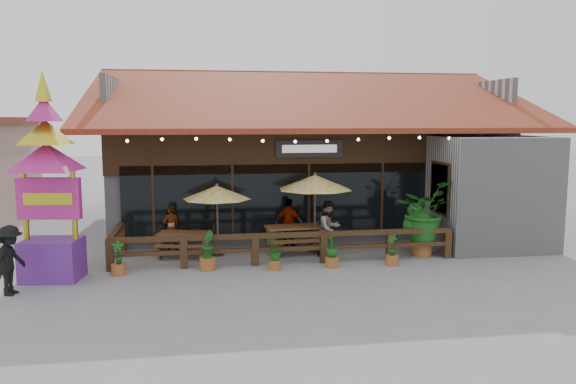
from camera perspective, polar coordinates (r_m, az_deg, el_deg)
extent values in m
plane|color=gray|center=(17.08, 4.93, -6.68)|extent=(100.00, 100.00, 0.00)
cube|color=#9D9DA1|center=(23.53, 0.99, 2.18)|extent=(14.00, 10.00, 4.00)
cube|color=#321D10|center=(18.20, -0.99, 4.42)|extent=(11.00, 0.16, 1.60)
cube|color=black|center=(18.35, -0.97, -0.89)|extent=(10.00, 0.12, 2.40)
cube|color=#FFC372|center=(18.55, -1.05, -0.80)|extent=(9.80, 0.05, 2.20)
cube|color=#9D9DA1|center=(19.24, 19.91, -0.05)|extent=(3.50, 2.70, 3.60)
cube|color=#B1321C|center=(18.28, 15.17, 0.40)|extent=(0.06, 1.20, 1.50)
cube|color=#321D10|center=(18.28, 15.14, 0.40)|extent=(0.04, 1.34, 1.64)
cube|color=#953921|center=(20.00, 2.71, 9.56)|extent=(15.50, 7.05, 2.37)
cube|color=#953921|center=(26.89, -0.25, 9.03)|extent=(15.50, 7.05, 2.37)
cube|color=#953921|center=(23.50, 1.02, 11.99)|extent=(15.50, 0.30, 0.12)
cube|color=#9D9DA1|center=(23.31, -16.41, 8.48)|extent=(0.20, 9.00, 1.80)
cube|color=#9D9DA1|center=(25.55, 16.85, 8.34)|extent=(0.20, 9.00, 1.80)
cube|color=black|center=(18.24, 2.18, 4.43)|extent=(2.20, 0.10, 0.55)
cube|color=silver|center=(18.19, 2.22, 4.42)|extent=(1.80, 0.02, 0.25)
cube|color=#321D10|center=(18.22, -13.52, -1.15)|extent=(0.08, 0.08, 2.40)
cube|color=#321D10|center=(18.18, -5.65, -1.00)|extent=(0.08, 0.08, 2.40)
cube|color=#321D10|center=(18.47, 2.12, -0.84)|extent=(0.08, 0.08, 2.40)
cube|color=#321D10|center=(19.09, 9.51, -0.66)|extent=(0.08, 0.08, 2.40)
sphere|color=#F5C887|center=(16.32, -16.02, 5.02)|extent=(0.09, 0.09, 0.09)
sphere|color=#F5C887|center=(16.23, -12.68, 5.25)|extent=(0.09, 0.09, 0.09)
sphere|color=#F5C887|center=(16.19, -9.31, 5.36)|extent=(0.09, 0.09, 0.09)
sphere|color=#F5C887|center=(16.21, -5.94, 5.33)|extent=(0.09, 0.09, 0.09)
sphere|color=#F5C887|center=(16.28, -2.58, 5.22)|extent=(0.09, 0.09, 0.09)
sphere|color=#F5C887|center=(16.41, 0.74, 5.15)|extent=(0.09, 0.09, 0.09)
sphere|color=#F5C887|center=(16.59, 3.99, 5.19)|extent=(0.09, 0.09, 0.09)
sphere|color=#F5C887|center=(16.82, 7.16, 5.31)|extent=(0.09, 0.09, 0.09)
sphere|color=#F5C887|center=(17.10, 10.24, 5.42)|extent=(0.09, 0.09, 0.09)
sphere|color=#F5C887|center=(17.43, 13.21, 5.41)|extent=(0.09, 0.09, 0.09)
sphere|color=#F5C887|center=(17.81, 16.06, 5.26)|extent=(0.09, 0.09, 0.09)
cube|color=#422C17|center=(16.24, -17.64, -6.12)|extent=(0.20, 0.20, 0.90)
cube|color=#422C17|center=(16.04, -10.53, -6.05)|extent=(0.20, 0.20, 0.90)
cube|color=#422C17|center=(16.09, -3.36, -5.89)|extent=(0.20, 0.20, 0.90)
cube|color=#422C17|center=(16.39, 3.65, -5.65)|extent=(0.20, 0.20, 0.90)
cube|color=#422C17|center=(16.92, 10.31, -5.34)|extent=(0.20, 0.20, 0.90)
cube|color=#422C17|center=(17.58, 15.89, -5.02)|extent=(0.20, 0.20, 0.90)
cube|color=#422C17|center=(16.11, -0.18, -4.41)|extent=(9.80, 0.16, 0.14)
cube|color=#422C17|center=(16.20, -0.18, -5.79)|extent=(9.80, 0.12, 0.12)
cube|color=#422C17|center=(17.36, -17.06, -3.88)|extent=(0.16, 2.50, 0.14)
cube|color=#422C17|center=(18.56, -16.50, -4.40)|extent=(0.20, 0.20, 0.90)
cylinder|color=brown|center=(17.26, -7.18, -3.02)|extent=(0.05, 0.05, 2.08)
cone|color=yellow|center=(17.12, -7.23, -0.03)|extent=(2.43, 2.43, 0.41)
sphere|color=brown|center=(17.09, -7.24, 0.72)|extent=(0.09, 0.09, 0.09)
cylinder|color=black|center=(17.47, -7.12, -6.29)|extent=(0.40, 0.40, 0.05)
cylinder|color=brown|center=(17.66, 2.75, -2.29)|extent=(0.06, 0.06, 2.35)
cone|color=yellow|center=(17.51, 2.77, 1.00)|extent=(2.93, 2.93, 0.46)
sphere|color=brown|center=(17.48, 2.78, 1.83)|extent=(0.10, 0.10, 0.10)
cylinder|color=black|center=(17.88, 2.73, -5.91)|extent=(0.45, 0.45, 0.06)
cube|color=brown|center=(17.36, -10.51, -4.13)|extent=(1.66, 1.03, 0.06)
cube|color=brown|center=(17.61, -12.62, -5.21)|extent=(0.22, 0.68, 0.71)
cube|color=brown|center=(17.29, -8.30, -5.34)|extent=(0.22, 0.68, 0.71)
cube|color=brown|center=(16.92, -10.91, -5.44)|extent=(1.56, 0.58, 0.05)
cube|color=brown|center=(17.93, -10.08, -4.70)|extent=(1.56, 0.58, 0.05)
cube|color=brown|center=(17.54, 0.58, -3.57)|extent=(1.81, 0.96, 0.07)
cube|color=brown|center=(17.46, -1.87, -4.98)|extent=(0.15, 0.77, 0.81)
cube|color=brown|center=(17.82, 2.97, -4.73)|extent=(0.15, 0.77, 0.81)
cube|color=brown|center=(17.04, 1.07, -5.02)|extent=(1.77, 0.45, 0.05)
cube|color=brown|center=(18.18, 0.11, -4.23)|extent=(1.77, 0.45, 0.05)
cube|color=#60268C|center=(15.89, -22.81, -6.34)|extent=(1.55, 1.25, 1.07)
cube|color=#B72180|center=(15.60, -23.10, -0.61)|extent=(1.62, 0.44, 1.07)
cube|color=gold|center=(15.48, -23.22, -0.67)|extent=(1.24, 0.19, 0.31)
cylinder|color=gold|center=(15.79, -25.26, -1.28)|extent=(0.14, 0.14, 1.78)
cylinder|color=gold|center=(15.48, -20.84, -1.22)|extent=(0.14, 0.14, 1.78)
pyramid|color=#B72180|center=(15.48, -23.37, 4.62)|extent=(2.40, 2.40, 0.71)
pyramid|color=gold|center=(15.47, -23.48, 6.76)|extent=(1.70, 1.70, 0.62)
pyramid|color=#B72180|center=(15.48, -23.60, 8.90)|extent=(1.10, 1.10, 0.62)
pyramid|color=gold|center=(15.52, -23.73, 11.36)|extent=(0.50, 0.50, 0.80)
cylinder|color=brown|center=(17.77, 13.44, -5.54)|extent=(0.62, 0.62, 0.45)
imported|color=#1D5D1A|center=(17.55, 13.55, -1.85)|extent=(2.22, 2.20, 1.86)
sphere|color=#1D5D1A|center=(17.58, 14.11, -3.02)|extent=(0.62, 0.62, 0.62)
sphere|color=#1D5D1A|center=(17.66, 12.99, -2.26)|extent=(0.54, 0.54, 0.54)
imported|color=#321D10|center=(17.96, -11.77, -3.66)|extent=(0.65, 0.57, 1.50)
imported|color=#321D10|center=(17.17, 4.22, -3.70)|extent=(1.04, 0.98, 1.69)
imported|color=#321D10|center=(18.03, 0.13, -3.25)|extent=(1.02, 0.82, 1.62)
imported|color=black|center=(14.90, -26.40, -6.23)|extent=(0.85, 1.19, 1.67)
cylinder|color=brown|center=(15.84, -16.83, -7.54)|extent=(0.38, 0.38, 0.30)
imported|color=#1D5D1A|center=(15.72, -16.89, -5.90)|extent=(0.37, 0.28, 0.63)
cylinder|color=brown|center=(15.81, -8.17, -7.22)|extent=(0.44, 0.44, 0.36)
imported|color=#1D5D1A|center=(15.68, -8.20, -5.29)|extent=(0.33, 0.41, 0.73)
cylinder|color=brown|center=(15.68, -1.37, -7.43)|extent=(0.34, 0.34, 0.27)
imported|color=#1D5D1A|center=(15.58, -1.37, -5.95)|extent=(0.56, 0.50, 0.56)
cylinder|color=brown|center=(15.98, 4.49, -7.11)|extent=(0.38, 0.38, 0.30)
imported|color=#1D5D1A|center=(15.87, 4.51, -5.48)|extent=(0.49, 0.49, 0.63)
cylinder|color=brown|center=(16.42, 10.51, -6.83)|extent=(0.36, 0.36, 0.29)
imported|color=#1D5D1A|center=(16.32, 10.55, -5.31)|extent=(0.32, 0.37, 0.60)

